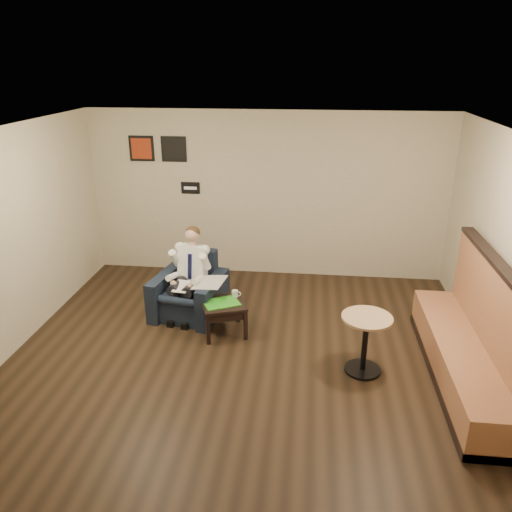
# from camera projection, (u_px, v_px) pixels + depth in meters

# --- Properties ---
(ground) EXTENTS (6.00, 6.00, 0.00)m
(ground) POSITION_uv_depth(u_px,v_px,m) (243.00, 369.00, 6.13)
(ground) COLOR black
(ground) RESTS_ON ground
(wall_back) EXTENTS (6.00, 0.02, 2.80)m
(wall_back) POSITION_uv_depth(u_px,v_px,m) (267.00, 196.00, 8.38)
(wall_back) COLOR beige
(wall_back) RESTS_ON ground
(wall_front) EXTENTS (6.00, 0.02, 2.80)m
(wall_front) POSITION_uv_depth(u_px,v_px,m) (168.00, 465.00, 2.84)
(wall_front) COLOR beige
(wall_front) RESTS_ON ground
(ceiling) EXTENTS (6.00, 6.00, 0.02)m
(ceiling) POSITION_uv_depth(u_px,v_px,m) (240.00, 137.00, 5.09)
(ceiling) COLOR white
(ceiling) RESTS_ON wall_back
(seating_sign) EXTENTS (0.32, 0.02, 0.20)m
(seating_sign) POSITION_uv_depth(u_px,v_px,m) (190.00, 188.00, 8.46)
(seating_sign) COLOR black
(seating_sign) RESTS_ON wall_back
(art_print_left) EXTENTS (0.42, 0.03, 0.42)m
(art_print_left) POSITION_uv_depth(u_px,v_px,m) (142.00, 148.00, 8.31)
(art_print_left) COLOR #A53114
(art_print_left) RESTS_ON wall_back
(art_print_right) EXTENTS (0.42, 0.03, 0.42)m
(art_print_right) POSITION_uv_depth(u_px,v_px,m) (174.00, 149.00, 8.25)
(art_print_right) COLOR black
(art_print_right) RESTS_ON wall_back
(armchair) EXTENTS (1.09, 1.09, 0.91)m
(armchair) POSITION_uv_depth(u_px,v_px,m) (188.00, 287.00, 7.26)
(armchair) COLOR black
(armchair) RESTS_ON ground
(seated_man) EXTENTS (0.74, 0.98, 1.24)m
(seated_man) POSITION_uv_depth(u_px,v_px,m) (184.00, 279.00, 7.09)
(seated_man) COLOR white
(seated_man) RESTS_ON armchair
(lap_papers) EXTENTS (0.24, 0.32, 0.01)m
(lap_papers) POSITION_uv_depth(u_px,v_px,m) (182.00, 286.00, 7.03)
(lap_papers) COLOR white
(lap_papers) RESTS_ON seated_man
(newspaper) EXTENTS (0.46, 0.54, 0.01)m
(newspaper) POSITION_uv_depth(u_px,v_px,m) (210.00, 282.00, 7.01)
(newspaper) COLOR silver
(newspaper) RESTS_ON armchair
(side_table) EXTENTS (0.73, 0.73, 0.46)m
(side_table) POSITION_uv_depth(u_px,v_px,m) (224.00, 317.00, 6.86)
(side_table) COLOR black
(side_table) RESTS_ON ground
(green_folder) EXTENTS (0.57, 0.51, 0.01)m
(green_folder) POSITION_uv_depth(u_px,v_px,m) (221.00, 303.00, 6.75)
(green_folder) COLOR green
(green_folder) RESTS_ON side_table
(coffee_mug) EXTENTS (0.11, 0.11, 0.10)m
(coffee_mug) POSITION_uv_depth(u_px,v_px,m) (235.00, 294.00, 6.91)
(coffee_mug) COLOR white
(coffee_mug) RESTS_ON side_table
(smartphone) EXTENTS (0.15, 0.10, 0.01)m
(smartphone) POSITION_uv_depth(u_px,v_px,m) (225.00, 296.00, 6.93)
(smartphone) COLOR black
(smartphone) RESTS_ON side_table
(banquette) EXTENTS (0.66, 2.79, 1.42)m
(banquette) POSITION_uv_depth(u_px,v_px,m) (468.00, 325.00, 5.69)
(banquette) COLOR #9E613D
(banquette) RESTS_ON ground
(cafe_table) EXTENTS (0.62, 0.62, 0.74)m
(cafe_table) POSITION_uv_depth(u_px,v_px,m) (365.00, 344.00, 5.96)
(cafe_table) COLOR tan
(cafe_table) RESTS_ON ground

